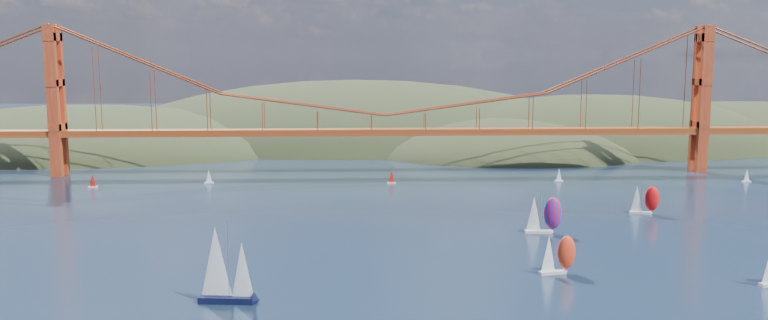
{
  "coord_description": "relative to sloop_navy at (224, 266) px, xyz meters",
  "views": [
    {
      "loc": [
        -12.85,
        -97.86,
        44.02
      ],
      "look_at": [
        -4.37,
        90.0,
        17.64
      ],
      "focal_mm": 35.0,
      "sensor_mm": 36.0,
      "label": 1
    }
  ],
  "objects": [
    {
      "name": "headlands",
      "position": [
        80.57,
        245.54,
        -19.27
      ],
      "size": [
        725.0,
        225.0,
        96.0
      ],
      "color": "black",
      "rests_on": "ground"
    },
    {
      "name": "bridge",
      "position": [
        33.87,
        147.25,
        25.42
      ],
      "size": [
        552.0,
        12.0,
        55.0
      ],
      "color": "#8A3911",
      "rests_on": "ground"
    },
    {
      "name": "sloop_navy",
      "position": [
        0.0,
        0.0,
        0.0
      ],
      "size": [
        10.18,
        6.1,
        15.43
      ],
      "rotation": [
        0.0,
        0.0,
        -0.11
      ],
      "color": "black",
      "rests_on": "ground"
    },
    {
      "name": "racer_0",
      "position": [
        64.47,
        14.92,
        -2.61
      ],
      "size": [
        7.92,
        4.23,
        8.89
      ],
      "rotation": [
        0.0,
        0.0,
        0.21
      ],
      "color": "silver",
      "rests_on": "ground"
    },
    {
      "name": "racer_3",
      "position": [
        104.61,
        71.06,
        -2.57
      ],
      "size": [
        8.01,
        4.35,
        8.98
      ],
      "rotation": [
        0.0,
        0.0,
        -0.22
      ],
      "color": "silver",
      "rests_on": "ground"
    },
    {
      "name": "racer_rwb",
      "position": [
        70.48,
        49.52,
        -1.88
      ],
      "size": [
        9.19,
        3.98,
        10.43
      ],
      "rotation": [
        0.0,
        0.0,
        -0.09
      ],
      "color": "silver",
      "rests_on": "ground"
    },
    {
      "name": "distant_boat_2",
      "position": [
        -63.69,
        120.4,
        -4.4
      ],
      "size": [
        3.0,
        2.0,
        4.7
      ],
      "color": "silver",
      "rests_on": "ground"
    },
    {
      "name": "distant_boat_3",
      "position": [
        -26.33,
        127.17,
        -4.4
      ],
      "size": [
        3.0,
        2.0,
        4.7
      ],
      "color": "silver",
      "rests_on": "ground"
    },
    {
      "name": "distant_boat_4",
      "position": [
        161.24,
        121.43,
        -4.4
      ],
      "size": [
        3.0,
        2.0,
        4.7
      ],
      "color": "silver",
      "rests_on": "ground"
    },
    {
      "name": "distant_boat_8",
      "position": [
        95.87,
        125.4,
        -4.4
      ],
      "size": [
        3.0,
        2.0,
        4.7
      ],
      "color": "silver",
      "rests_on": "ground"
    },
    {
      "name": "distant_boat_9",
      "position": [
        36.91,
        123.85,
        -4.4
      ],
      "size": [
        3.0,
        2.0,
        4.7
      ],
      "color": "silver",
      "rests_on": "ground"
    }
  ]
}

